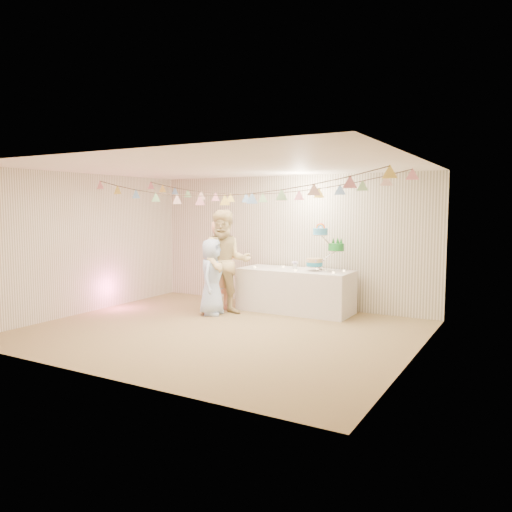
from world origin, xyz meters
The scene contains 24 objects.
floor centered at (0.00, 0.00, 0.00)m, with size 6.00×6.00×0.00m, color olive.
ceiling centered at (0.00, 0.00, 2.60)m, with size 6.00×6.00×0.00m, color white.
back_wall centered at (0.00, 2.50, 1.30)m, with size 6.00×6.00×0.00m, color silver.
front_wall centered at (0.00, -2.50, 1.30)m, with size 6.00×6.00×0.00m, color silver.
left_wall centered at (-3.00, 0.00, 1.30)m, with size 5.00×5.00×0.00m, color silver.
right_wall centered at (3.00, 0.00, 1.30)m, with size 5.00×5.00×0.00m, color silver.
table centered at (0.40, 1.96, 0.40)m, with size 2.15×0.86×0.80m, color silver.
cake_stand centered at (0.95, 2.01, 1.16)m, with size 0.73×0.43×0.81m, color silver, non-canonical shape.
cake_bottom centered at (0.80, 1.95, 0.84)m, with size 0.31×0.31×0.15m, color teal, non-canonical shape.
cake_middle centered at (1.13, 2.10, 1.11)m, with size 0.27×0.27×0.22m, color #1D8830, non-canonical shape.
cake_top_tier centered at (0.89, 1.98, 1.38)m, with size 0.25×0.25×0.19m, color #46A8DF, non-canonical shape.
platter centered at (-0.22, 1.91, 0.76)m, with size 0.31×0.31×0.02m, color white.
posy centered at (0.37, 2.01, 0.83)m, with size 0.14×0.14×0.16m, color white, non-canonical shape.
person_adult_a centered at (-0.85, 1.33, 0.87)m, with size 0.63×0.42×1.74m, color #FEAE85.
person_adult_b centered at (-0.63, 1.13, 0.96)m, with size 0.94×0.73×1.93m, color #D1BA80.
person_child centered at (-0.83, 0.96, 0.70)m, with size 0.69×0.45×1.41m, color #B4D1FF.
bunting_back centered at (0.00, 1.10, 2.35)m, with size 5.60×1.10×0.40m, color pink, non-canonical shape.
bunting_front centered at (0.00, -0.20, 2.32)m, with size 5.60×0.90×0.36m, color #72A5E5, non-canonical shape.
tealight_0 centered at (-0.40, 1.81, 0.82)m, with size 0.04×0.04×0.03m, color #FFD88C.
tealight_1 centered at (0.05, 2.14, 0.82)m, with size 0.04×0.04×0.03m, color #FFD88C.
tealight_2 centered at (0.50, 1.74, 0.82)m, with size 0.04×0.04×0.03m, color #FFD88C.
tealight_3 centered at (0.75, 2.18, 0.82)m, with size 0.04×0.04×0.03m, color #FFD88C.
tealight_4 centered at (1.22, 1.78, 0.82)m, with size 0.04×0.04×0.03m, color #FFD88C.
tealight_5 centered at (1.30, 2.11, 0.82)m, with size 0.04×0.04×0.03m, color #FFD88C.
Camera 1 is at (4.35, -6.53, 1.98)m, focal length 35.00 mm.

